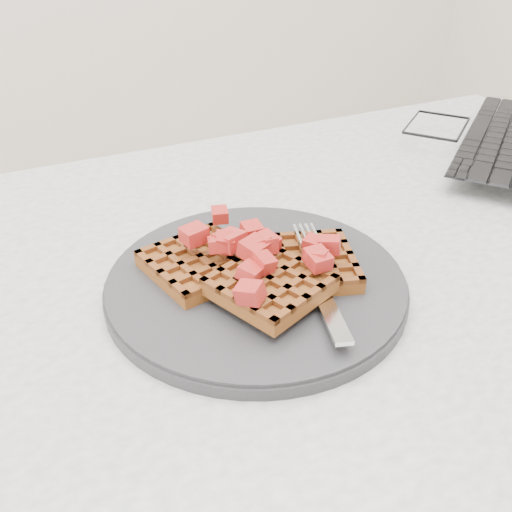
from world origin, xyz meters
name	(u,v)px	position (x,y,z in m)	size (l,w,h in m)	color
table	(308,353)	(0.00, 0.00, 0.64)	(1.20, 0.80, 0.75)	silver
plate	(256,283)	(-0.07, 0.00, 0.76)	(0.30, 0.30, 0.02)	#252528
waffles	(258,269)	(-0.07, -0.01, 0.78)	(0.21, 0.19, 0.03)	brown
strawberry_pile	(256,244)	(-0.07, 0.00, 0.80)	(0.15, 0.15, 0.02)	#8E0706
fork	(317,280)	(-0.02, -0.05, 0.77)	(0.02, 0.18, 0.02)	silver
laptop	(500,127)	(0.41, 0.16, 0.79)	(0.45, 0.43, 0.25)	black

